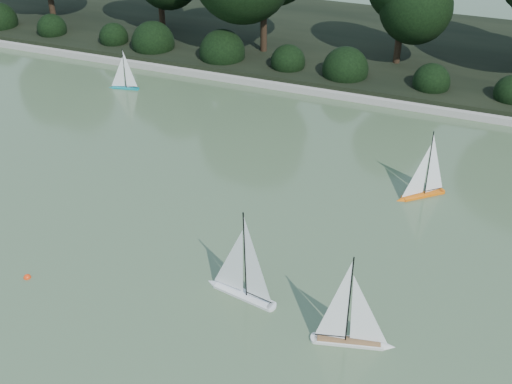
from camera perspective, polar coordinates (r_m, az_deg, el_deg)
ground at (r=10.61m, az=-5.38°, el=-10.19°), size 80.00×80.00×0.00m
pond_coping at (r=17.79m, az=7.59°, el=8.59°), size 40.00×0.35×0.18m
far_bank at (r=21.42m, az=10.46°, el=12.65°), size 40.00×8.00×0.30m
shrub_hedge at (r=18.47m, az=8.41°, el=10.63°), size 29.10×1.10×1.10m
sailboat_white_a at (r=10.63m, az=-1.56°, el=-7.87°), size 1.35×0.46×1.84m
sailboat_white_b at (r=9.92m, az=8.91°, el=-12.04°), size 1.29×0.49×1.76m
sailboat_orange at (r=13.53m, az=14.42°, el=0.48°), size 0.95×0.86×1.56m
sailboat_teal at (r=18.56m, az=-11.80°, el=9.56°), size 0.91×0.31×1.24m
race_buoy at (r=11.81m, az=-19.66°, el=-7.18°), size 0.13×0.13×0.13m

